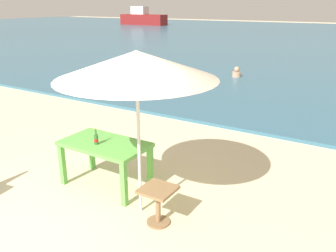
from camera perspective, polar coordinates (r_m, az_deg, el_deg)
The scene contains 7 objects.
ground_plane at distance 4.89m, azimuth -17.29°, elevation -17.29°, with size 120.00×120.00×0.00m, color beige.
picnic_table_green at distance 5.69m, azimuth -10.27°, elevation -3.69°, with size 1.40×0.80×0.76m.
beer_bottle_amber at distance 5.56m, azimuth -11.68°, elevation -2.04°, with size 0.07×0.07×0.26m.
patio_umbrella at distance 4.46m, azimuth -5.16°, elevation 9.87°, with size 2.10×2.10×2.30m.
side_table_wood at distance 4.78m, azimuth -1.64°, elevation -12.08°, with size 0.44×0.44×0.54m.
swimmer_person at distance 14.31m, azimuth 11.14°, elevation 8.52°, with size 0.34×0.34×0.41m.
boat_tanker at distance 50.03m, azimuth -4.13°, elevation 17.17°, with size 6.66×1.82×2.42m.
Camera 1 is at (3.13, -2.45, 2.85)m, focal length 37.29 mm.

